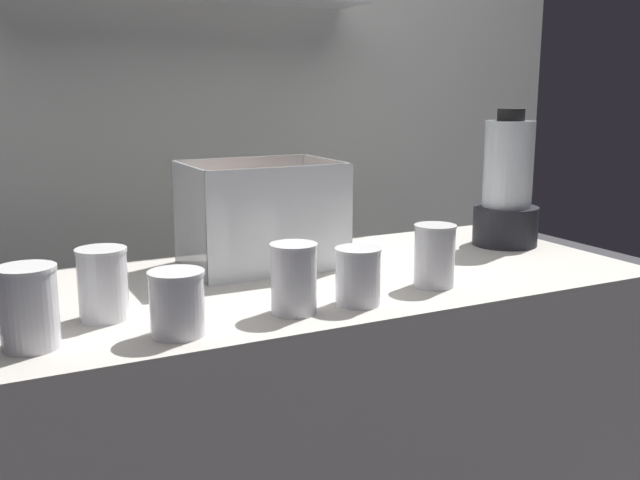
{
  "coord_description": "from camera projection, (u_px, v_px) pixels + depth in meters",
  "views": [
    {
      "loc": [
        -0.69,
        -1.35,
        1.3
      ],
      "look_at": [
        0.0,
        0.0,
        0.98
      ],
      "focal_mm": 40.72,
      "sensor_mm": 36.0,
      "label": 1
    }
  ],
  "objects": [
    {
      "name": "carrot_display_bin",
      "position": [
        260.0,
        232.0,
        1.65
      ],
      "size": [
        0.34,
        0.24,
        0.24
      ],
      "color": "white",
      "rests_on": "counter"
    },
    {
      "name": "juice_cup_orange_middle",
      "position": [
        177.0,
        305.0,
        1.19
      ],
      "size": [
        0.09,
        0.09,
        0.11
      ],
      "color": "white",
      "rests_on": "counter"
    },
    {
      "name": "juice_cup_pomegranate_far_left",
      "position": [
        29.0,
        313.0,
        1.13
      ],
      "size": [
        0.09,
        0.09,
        0.13
      ],
      "color": "white",
      "rests_on": "counter"
    },
    {
      "name": "blender_pitcher",
      "position": [
        507.0,
        191.0,
        1.85
      ],
      "size": [
        0.17,
        0.17,
        0.35
      ],
      "color": "black",
      "rests_on": "counter"
    },
    {
      "name": "juice_cup_carrot_right",
      "position": [
        294.0,
        283.0,
        1.3
      ],
      "size": [
        0.09,
        0.09,
        0.13
      ],
      "color": "white",
      "rests_on": "counter"
    },
    {
      "name": "counter",
      "position": [
        320.0,
        466.0,
        1.66
      ],
      "size": [
        1.4,
        0.64,
        0.9
      ],
      "primitive_type": "cube",
      "color": "beige",
      "rests_on": "ground_plane"
    },
    {
      "name": "juice_cup_beet_rightmost",
      "position": [
        434.0,
        258.0,
        1.48
      ],
      "size": [
        0.09,
        0.09,
        0.13
      ],
      "color": "white",
      "rests_on": "counter"
    },
    {
      "name": "back_wall_unit",
      "position": [
        203.0,
        101.0,
        2.16
      ],
      "size": [
        2.6,
        0.24,
        2.5
      ],
      "color": "silver",
      "rests_on": "ground_plane"
    },
    {
      "name": "juice_cup_mango_far_right",
      "position": [
        358.0,
        279.0,
        1.36
      ],
      "size": [
        0.09,
        0.09,
        0.11
      ],
      "color": "white",
      "rests_on": "counter"
    },
    {
      "name": "juice_cup_orange_left",
      "position": [
        103.0,
        288.0,
        1.27
      ],
      "size": [
        0.09,
        0.09,
        0.13
      ],
      "color": "white",
      "rests_on": "counter"
    }
  ]
}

